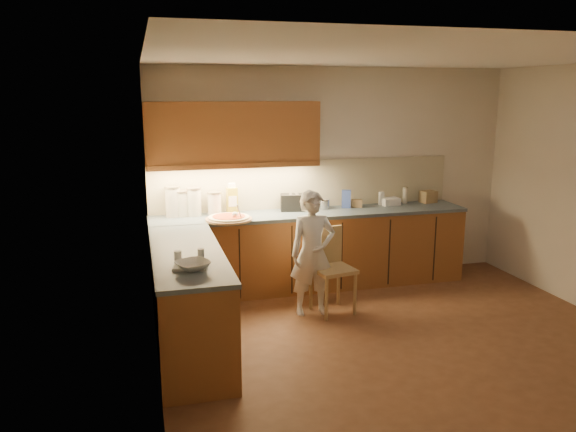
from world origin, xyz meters
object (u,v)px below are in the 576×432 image
at_px(oil_jug, 232,200).
at_px(toaster, 294,202).
at_px(wooden_chair, 330,263).
at_px(pizza_on_board, 229,218).
at_px(child, 313,253).

height_order(oil_jug, toaster, oil_jug).
bearing_deg(wooden_chair, pizza_on_board, 138.42).
height_order(pizza_on_board, wooden_chair, pizza_on_board).
bearing_deg(child, pizza_on_board, 142.65).
bearing_deg(oil_jug, pizza_on_board, -105.15).
bearing_deg(pizza_on_board, toaster, 20.70).
xyz_separation_m(child, toaster, (0.06, 0.94, 0.36)).
distance_m(child, oil_jug, 1.26).
bearing_deg(toaster, oil_jug, -171.02).
bearing_deg(child, oil_jug, 126.82).
xyz_separation_m(wooden_chair, toaster, (-0.15, 0.90, 0.50)).
bearing_deg(wooden_chair, oil_jug, 123.07).
distance_m(pizza_on_board, wooden_chair, 1.21).
bearing_deg(toaster, child, -82.18).
relative_size(pizza_on_board, child, 0.39).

